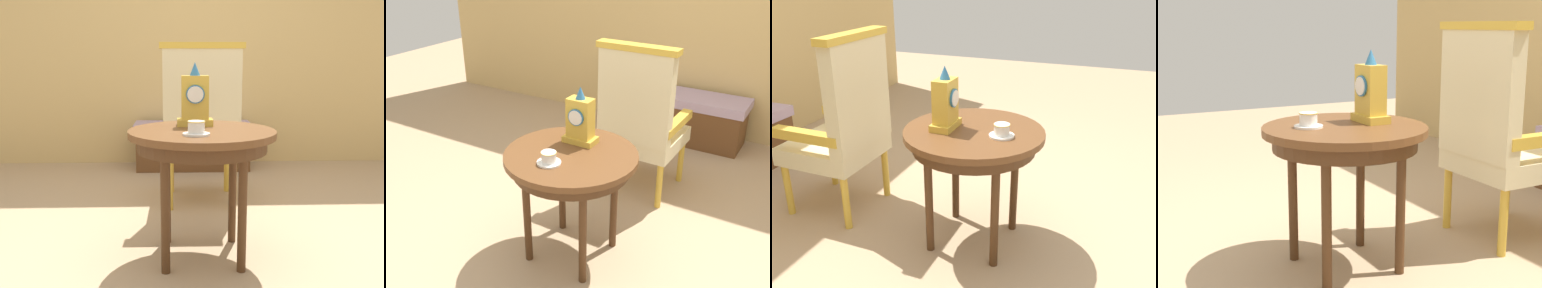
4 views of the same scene
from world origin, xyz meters
TOP-DOWN VIEW (x-y plane):
  - ground_plane at (0.00, 0.00)m, footprint 10.00×10.00m
  - side_table at (-0.01, -0.02)m, footprint 0.75×0.75m
  - teacup_left at (-0.04, -0.18)m, footprint 0.13×0.13m
  - mantel_clock at (-0.04, 0.13)m, footprint 0.19×0.11m
  - armchair at (0.04, 0.84)m, footprint 0.56×0.53m

SIDE VIEW (x-z plane):
  - ground_plane at x=0.00m, z-range 0.00..0.00m
  - armchair at x=0.04m, z-range 0.02..1.16m
  - side_table at x=-0.01m, z-range 0.26..0.94m
  - teacup_left at x=-0.04m, z-range 0.68..0.74m
  - mantel_clock at x=-0.04m, z-range 0.65..0.98m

